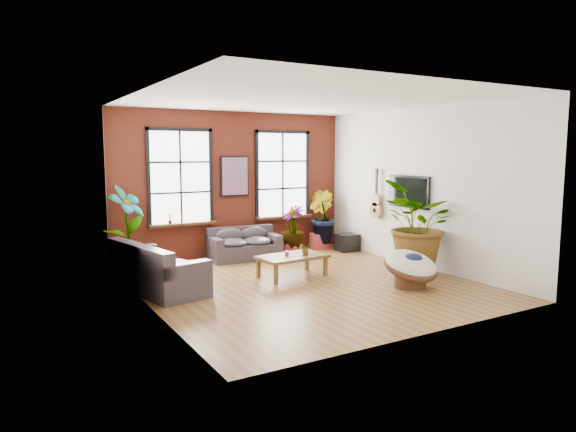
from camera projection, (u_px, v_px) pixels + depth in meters
The scene contains 19 objects.
room at pixel (300, 193), 9.86m from camera, with size 6.04×6.54×3.54m.
sofa_back at pixel (244, 245), 12.17m from camera, with size 1.70×0.93×0.75m.
sofa_left at pixel (155, 269), 9.38m from camera, with size 1.37×2.39×0.89m.
coffee_table at pixel (292, 258), 10.41m from camera, with size 1.45×0.91×0.53m.
papasan_chair at pixel (411, 267), 9.60m from camera, with size 1.02×1.04×0.76m.
poster at pixel (235, 176), 12.44m from camera, with size 0.74×0.06×0.98m.
tv_wall_unit at pixel (399, 195), 11.73m from camera, with size 0.13×1.86×1.20m.
media_box at pixel (347, 242), 13.18m from camera, with size 0.55×0.47×0.44m.
pot_back_left at pixel (130, 262), 10.87m from camera, with size 0.71×0.71×0.41m.
pot_back_right at pixel (320, 241), 13.55m from camera, with size 0.60×0.60×0.41m.
pot_right_wall at pixel (418, 265), 10.57m from camera, with size 0.71×0.71×0.41m.
pot_mid at pixel (292, 248), 12.65m from camera, with size 0.61×0.61×0.37m.
floor_plant_back_left at pixel (127, 225), 10.76m from camera, with size 0.90×0.61×1.70m, color #1B360E.
floor_plant_back_right at pixel (321, 217), 13.47m from camera, with size 0.76×0.62×1.39m, color #1B360E.
floor_plant_right_wall at pixel (419, 224), 10.49m from camera, with size 1.63×1.41×1.81m, color #1B360E.
floor_plant_mid at pixel (293, 228), 12.56m from camera, with size 0.60×0.60×1.08m, color #1B360E.
table_plant at pixel (305, 249), 10.43m from camera, with size 0.23×0.20×0.26m, color #1B360E.
sill_plant_left at pixel (170, 218), 11.69m from camera, with size 0.14×0.10×0.27m, color #1B360E.
sill_plant_right at pixel (296, 210), 13.35m from camera, with size 0.15×0.15×0.27m, color #1B360E.
Camera 1 is at (-5.14, -8.25, 2.52)m, focal length 32.00 mm.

